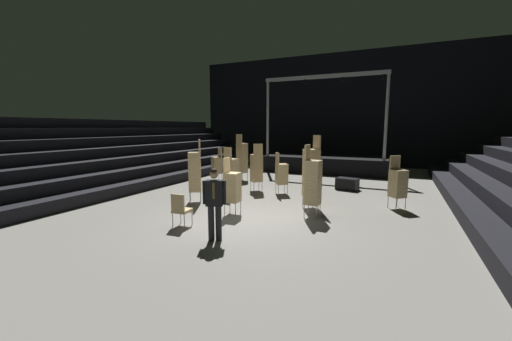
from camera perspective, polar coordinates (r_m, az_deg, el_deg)
The scene contains 17 objects.
ground_plane at distance 9.35m, azimuth -1.80°, elevation -9.29°, with size 22.00×30.00×0.10m, color gray.
arena_end_wall at distance 23.34m, azimuth 15.31°, elevation 10.89°, with size 22.00×0.30×8.00m, color black.
bleacher_bank_left at distance 15.35m, azimuth -29.10°, elevation 2.71°, with size 5.25×24.00×3.15m.
stage_riser at distance 19.50m, azimuth 12.92°, elevation 1.51°, with size 7.26×3.28×5.66m.
man_with_tie at distance 7.41m, azimuth -7.78°, elevation -5.50°, with size 0.56×0.37×1.78m.
chair_stack_front_left at distance 13.15m, azimuth 0.09°, elevation 0.60°, with size 0.62×0.62×2.05m.
chair_stack_front_right at distance 9.40m, azimuth 10.54°, elevation -2.04°, with size 0.46×0.46×2.22m.
chair_stack_mid_left at distance 9.63m, azimuth -4.49°, elevation -2.95°, with size 0.47×0.47×1.79m.
chair_stack_mid_right at distance 11.30m, azimuth 24.95°, elevation -2.05°, with size 0.62×0.62×1.79m.
chair_stack_mid_centre at distance 12.63m, azimuth 4.77°, elevation -0.51°, with size 0.62×0.62×1.71m.
chair_stack_rear_left at distance 15.66m, azimuth -7.32°, elevation 1.12°, with size 0.61×0.61×1.71m.
chair_stack_rear_right at distance 11.35m, azimuth -11.34°, elevation -0.12°, with size 0.61×0.61×2.31m.
chair_stack_rear_centre at distance 12.19m, azimuth -4.66°, elevation -0.23°, with size 0.54×0.54×1.96m.
chair_stack_aisle_left at distance 10.49m, azimuth 10.28°, elevation -0.29°, with size 0.62×0.62×2.48m.
chair_stack_aisle_right at distance 15.74m, azimuth -2.64°, elevation 2.44°, with size 0.56×0.56×2.39m.
equipment_road_case at distance 14.10m, azimuth 16.68°, elevation -2.40°, with size 0.90×0.60×0.51m, color black.
loose_chair_near_man at distance 8.73m, azimuth -13.91°, elevation -6.80°, with size 0.47×0.47×0.95m.
Camera 1 is at (4.03, -7.96, 2.74)m, focal length 21.42 mm.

